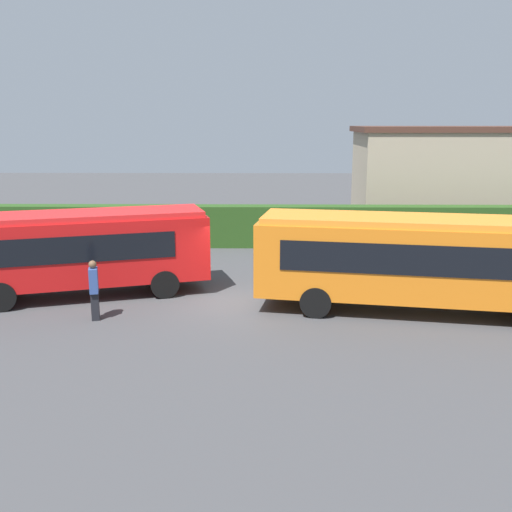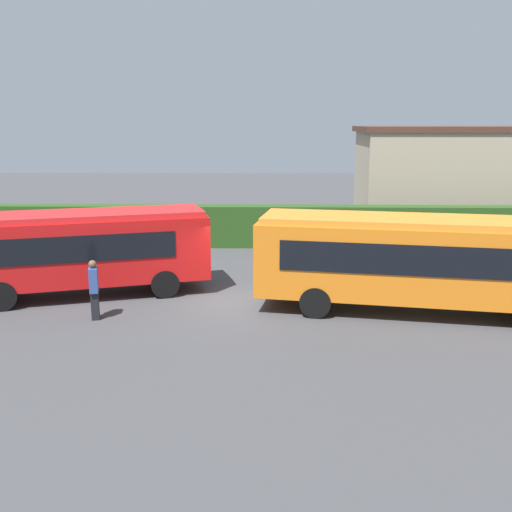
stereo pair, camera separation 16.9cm
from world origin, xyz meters
The scene contains 6 objects.
ground_plane centered at (0.00, 0.00, 0.00)m, with size 102.29×102.29×0.00m, color #424244.
bus_red centered at (-5.53, 0.77, 1.74)m, with size 8.94×4.81×3.00m.
bus_orange centered at (5.86, -0.94, 1.80)m, with size 10.78×4.27×3.12m.
person_left centered at (-4.46, -1.83, 1.01)m, with size 0.36×0.50×1.91m.
hedge_row centered at (0.00, 9.30, 1.02)m, with size 63.14×1.00×2.03m, color #274B1A.
depot_building centered at (11.83, 13.75, 2.91)m, with size 11.88×5.36×5.80m.
Camera 2 is at (0.98, -19.36, 6.11)m, focal length 41.35 mm.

